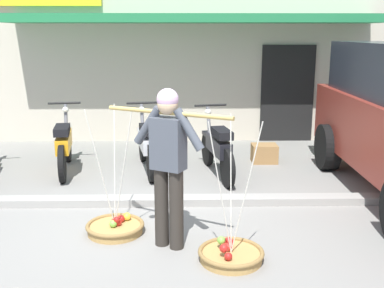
{
  "coord_description": "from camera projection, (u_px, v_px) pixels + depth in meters",
  "views": [
    {
      "loc": [
        0.41,
        -5.16,
        2.22
      ],
      "look_at": [
        0.53,
        0.6,
        0.85
      ],
      "focal_mm": 43.48,
      "sensor_mm": 36.0,
      "label": 1
    }
  ],
  "objects": [
    {
      "name": "sidewalk_curb",
      "position": [
        152.0,
        201.0,
        6.2
      ],
      "size": [
        20.0,
        0.24,
        0.1
      ],
      "primitive_type": "cube",
      "color": "gray",
      "rests_on": "ground"
    },
    {
      "name": "motorcycle_third_in_row",
      "position": [
        146.0,
        144.0,
        7.61
      ],
      "size": [
        0.56,
        1.8,
        1.09
      ],
      "color": "black",
      "rests_on": "ground"
    },
    {
      "name": "ground_plane",
      "position": [
        148.0,
        225.0,
        5.53
      ],
      "size": [
        90.0,
        90.0,
        0.0
      ],
      "primitive_type": "plane",
      "color": "gray"
    },
    {
      "name": "fruit_basket_left_side",
      "position": [
        231.0,
        254.0,
        4.65
      ],
      "size": [
        0.67,
        0.67,
        1.45
      ],
      "color": "#B2894C",
      "rests_on": "ground"
    },
    {
      "name": "motorcycle_end_of_row",
      "position": [
        217.0,
        148.0,
        7.35
      ],
      "size": [
        0.56,
        1.8,
        1.09
      ],
      "color": "black",
      "rests_on": "ground"
    },
    {
      "name": "wooden_crate",
      "position": [
        264.0,
        153.0,
        8.2
      ],
      "size": [
        0.44,
        0.36,
        0.32
      ],
      "primitive_type": "cube",
      "color": "olive",
      "rests_on": "ground"
    },
    {
      "name": "fruit_vendor",
      "position": [
        168.0,
        158.0,
        4.77
      ],
      "size": [
        1.28,
        0.73,
        1.7
      ],
      "color": "#2D2823",
      "rests_on": "ground"
    },
    {
      "name": "fruit_basket_right_side",
      "position": [
        115.0,
        227.0,
        5.3
      ],
      "size": [
        0.67,
        0.67,
        1.45
      ],
      "color": "#B2894C",
      "rests_on": "ground"
    },
    {
      "name": "storefront_building",
      "position": [
        191.0,
        38.0,
        11.82
      ],
      "size": [
        13.0,
        6.0,
        4.2
      ],
      "color": "beige",
      "rests_on": "ground"
    },
    {
      "name": "motorcycle_second_in_row",
      "position": [
        64.0,
        145.0,
        7.58
      ],
      "size": [
        0.54,
        1.81,
        1.09
      ],
      "color": "black",
      "rests_on": "ground"
    }
  ]
}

